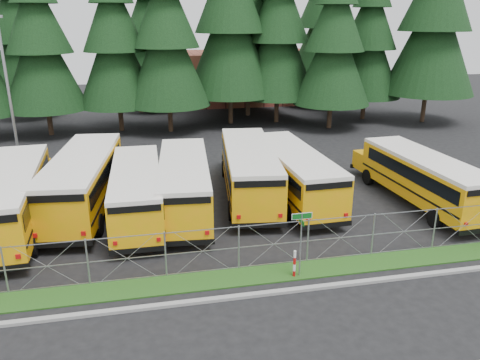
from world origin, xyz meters
name	(u,v)px	position (x,y,z in m)	size (l,w,h in m)	color
ground	(256,255)	(0.00, 0.00, 0.00)	(120.00, 120.00, 0.00)	black
curb	(275,292)	(0.00, -3.10, 0.06)	(50.00, 0.25, 0.12)	gray
grass_verge	(266,274)	(0.00, -1.70, 0.03)	(50.00, 1.40, 0.06)	#174012
chainlink_fence	(262,245)	(0.00, -1.00, 1.00)	(44.00, 0.10, 2.00)	#92959A
brick_building	(227,77)	(6.00, 40.00, 3.00)	(22.00, 10.00, 6.00)	brown
bus_1	(13,199)	(-11.09, 5.28, 1.54)	(2.78, 11.76, 3.08)	#D9A306
bus_2	(85,182)	(-7.86, 7.13, 1.57)	(2.82, 11.94, 3.13)	#D9A306
bus_3	(137,192)	(-5.09, 5.43, 1.39)	(2.51, 10.63, 2.79)	#D9A306
bus_4	(184,185)	(-2.59, 5.87, 1.46)	(2.63, 11.15, 2.92)	#D9A306
bus_5	(249,172)	(1.26, 7.18, 1.53)	(2.76, 11.68, 3.06)	#D9A306
bus_6	(291,174)	(3.61, 6.38, 1.47)	(2.65, 11.21, 2.94)	#D9A306
bus_east	(419,179)	(10.41, 4.22, 1.42)	(2.56, 10.84, 2.84)	#D9A306
street_sign	(301,231)	(1.29, -2.08, 2.03)	(0.84, 0.55, 2.81)	#92959A
striped_bollard	(294,264)	(1.06, -2.10, 0.60)	(0.11, 0.11, 1.20)	#B20C0C
light_standard	(8,87)	(-13.46, 16.87, 5.50)	(0.70, 0.35, 10.14)	#92959A
conifer_2	(39,44)	(-12.73, 25.73, 7.87)	(7.12, 7.12, 15.74)	black
conifer_3	(115,42)	(-6.57, 26.19, 7.91)	(7.15, 7.15, 15.82)	black
conifer_4	(166,38)	(-2.10, 24.96, 8.29)	(7.49, 7.49, 16.57)	black
conifer_5	(230,22)	(3.98, 27.25, 9.54)	(8.63, 8.63, 19.08)	black
conifer_6	(278,33)	(8.59, 26.88, 8.54)	(7.72, 7.72, 17.08)	black
conifer_7	(334,42)	(12.79, 23.26, 7.85)	(7.10, 7.10, 15.70)	black
conifer_8	(369,41)	(17.85, 26.60, 7.75)	(7.01, 7.01, 15.50)	black
conifer_9	(435,21)	(23.13, 24.03, 9.68)	(8.76, 8.76, 19.37)	black
conifer_10	(19,35)	(-16.25, 34.65, 8.34)	(7.54, 7.54, 16.68)	black
conifer_11	(150,33)	(-3.19, 35.86, 8.40)	(7.60, 7.60, 16.80)	black
conifer_12	(248,11)	(6.54, 30.80, 10.60)	(9.59, 9.59, 21.20)	black
conifer_13	(327,19)	(16.60, 34.87, 9.79)	(8.85, 8.85, 19.57)	black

